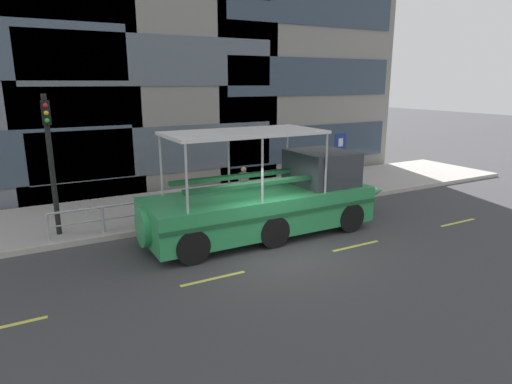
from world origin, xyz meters
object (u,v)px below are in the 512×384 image
object	(u,v)px
traffic_light_pole	(50,152)
parking_sign	(340,152)
duck_tour_boat	(275,200)
pedestrian_mid_left	(244,182)
pedestrian_near_bow	(302,170)

from	to	relation	value
traffic_light_pole	parking_sign	xyz separation A→B (m)	(11.45, 0.13, -0.90)
duck_tour_boat	pedestrian_mid_left	world-z (taller)	duck_tour_boat
traffic_light_pole	duck_tour_boat	world-z (taller)	traffic_light_pole
parking_sign	duck_tour_boat	world-z (taller)	duck_tour_boat
parking_sign	duck_tour_boat	bearing A→B (deg)	-150.69
parking_sign	pedestrian_mid_left	world-z (taller)	parking_sign
parking_sign	pedestrian_mid_left	xyz separation A→B (m)	(-4.65, 0.14, -0.84)
pedestrian_near_bow	pedestrian_mid_left	size ratio (longest dim) A/B	1.11
parking_sign	pedestrian_mid_left	distance (m)	4.72
pedestrian_near_bow	parking_sign	bearing A→B (deg)	-21.79
parking_sign	pedestrian_mid_left	bearing A→B (deg)	178.21
traffic_light_pole	duck_tour_boat	size ratio (longest dim) A/B	0.47
traffic_light_pole	pedestrian_near_bow	distance (m)	10.06
parking_sign	duck_tour_boat	size ratio (longest dim) A/B	0.28
pedestrian_near_bow	pedestrian_mid_left	xyz separation A→B (m)	(-3.09, -0.48, -0.10)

